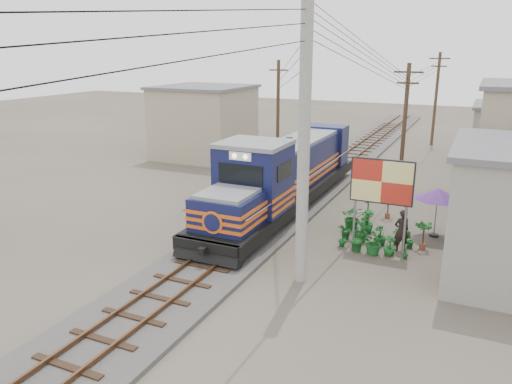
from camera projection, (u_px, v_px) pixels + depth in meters
The scene contains 14 objects.
ground at pixel (219, 258), 19.22m from camera, with size 120.00×120.00×0.00m, color #473F35.
ballast at pixel (305, 191), 27.92m from camera, with size 3.60×70.00×0.16m, color #595651.
track at pixel (305, 188), 27.87m from camera, with size 1.15×70.00×0.12m.
locomotive at pixel (284, 176), 24.63m from camera, with size 2.87×15.60×3.87m.
utility_pole_main at pixel (304, 138), 15.99m from camera, with size 0.40×0.40×10.00m.
wooden_pole_mid at pixel (405, 123), 28.59m from camera, with size 1.60×0.24×7.00m.
wooden_pole_far at pixel (436, 97), 40.61m from camera, with size 1.60×0.24×7.50m.
wooden_pole_left at pixel (278, 107), 35.91m from camera, with size 1.60×0.24×7.00m.
power_lines at pixel (297, 53), 24.59m from camera, with size 9.65×19.00×3.30m.
shophouse_left at pixel (204, 122), 36.48m from camera, with size 6.30×6.30×5.20m.
billboard at pixel (382, 184), 19.14m from camera, with size 2.42×0.16×3.74m.
market_umbrella at pixel (438, 194), 20.92m from camera, with size 2.57×2.57×2.14m.
vendor at pixel (401, 230), 19.68m from camera, with size 0.63×0.41×1.72m, color black.
plant_nursery at pixel (364, 230), 20.73m from camera, with size 3.41×3.55×1.11m.
Camera 1 is at (8.75, -15.52, 7.77)m, focal length 35.00 mm.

